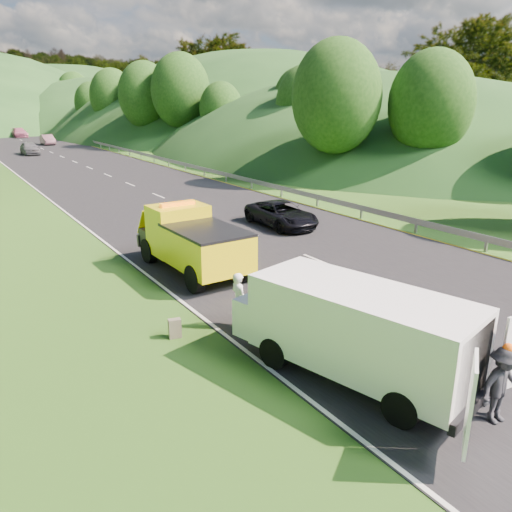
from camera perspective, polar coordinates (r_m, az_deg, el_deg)
ground at (r=16.96m, az=8.21°, el=-5.88°), size 320.00×320.00×0.00m
road_surface at (r=53.74m, az=-18.48°, el=9.53°), size 14.00×200.00×0.02m
guardrail at (r=67.70m, az=-15.24°, el=11.28°), size 0.06×140.00×1.52m
tree_line_right at (r=79.30m, az=-8.07°, el=12.55°), size 14.00×140.00×14.00m
hills_backdrop at (r=147.44m, az=-27.05°, el=13.11°), size 201.00×288.60×44.00m
tow_truck at (r=20.04m, az=-7.38°, el=1.79°), size 2.47×6.23×2.65m
white_van at (r=12.52m, az=11.11°, el=-8.07°), size 4.42×7.20×2.39m
woman at (r=15.46m, az=-1.94°, el=-8.12°), size 0.49×0.66×1.74m
child at (r=15.18m, az=5.74°, el=-8.71°), size 0.59×0.55×0.98m
worker at (r=12.53m, az=25.75°, el=-16.69°), size 1.20×0.76×1.78m
suitcase at (r=14.88m, az=-9.26°, el=-8.16°), size 0.40×0.28×0.59m
spare_tire at (r=12.84m, az=20.04°, el=-15.04°), size 0.60×0.60×0.20m
passing_suv at (r=27.41m, az=2.89°, el=3.40°), size 2.32×4.86×1.34m
dist_car_a at (r=69.39m, az=-24.37°, el=10.50°), size 1.86×4.63×1.58m
dist_car_b at (r=83.52m, az=-22.66°, el=11.65°), size 1.56×4.46×1.47m
dist_car_c at (r=101.71m, az=-25.35°, el=12.15°), size 2.25×5.53×1.61m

